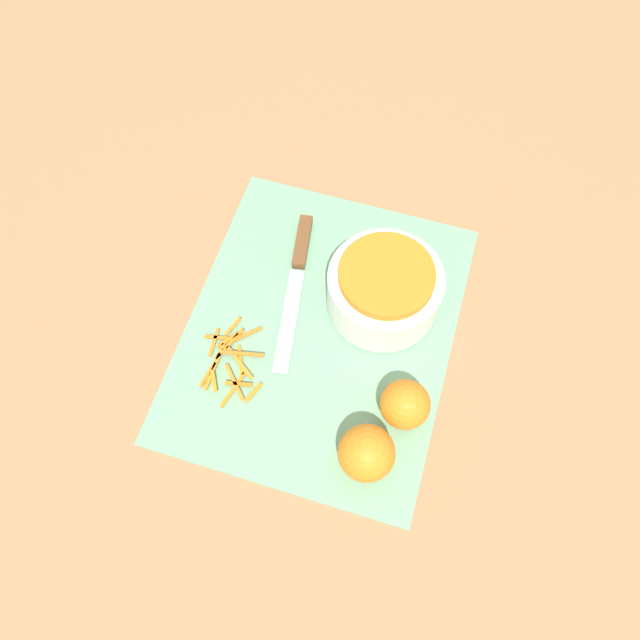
# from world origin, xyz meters

# --- Properties ---
(ground_plane) EXTENTS (4.00, 4.00, 0.00)m
(ground_plane) POSITION_xyz_m (0.00, 0.00, 0.00)
(ground_plane) COLOR #9E754C
(cutting_board) EXTENTS (0.47, 0.38, 0.01)m
(cutting_board) POSITION_xyz_m (0.00, 0.00, 0.00)
(cutting_board) COLOR #75AD84
(cutting_board) RESTS_ON ground_plane
(bowl_speckled) EXTENTS (0.16, 0.16, 0.09)m
(bowl_speckled) POSITION_xyz_m (-0.07, 0.07, 0.05)
(bowl_speckled) COLOR silver
(bowl_speckled) RESTS_ON cutting_board
(knife) EXTENTS (0.26, 0.06, 0.02)m
(knife) POSITION_xyz_m (-0.10, -0.06, 0.01)
(knife) COLOR brown
(knife) RESTS_ON cutting_board
(orange_left) EXTENTS (0.07, 0.07, 0.07)m
(orange_left) POSITION_xyz_m (0.09, 0.14, 0.04)
(orange_left) COLOR orange
(orange_left) RESTS_ON cutting_board
(orange_right) EXTENTS (0.07, 0.07, 0.07)m
(orange_right) POSITION_xyz_m (0.17, 0.11, 0.04)
(orange_right) COLOR orange
(orange_right) RESTS_ON cutting_board
(peel_pile) EXTENTS (0.14, 0.11, 0.01)m
(peel_pile) POSITION_xyz_m (0.09, -0.11, 0.01)
(peel_pile) COLOR orange
(peel_pile) RESTS_ON cutting_board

